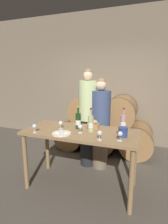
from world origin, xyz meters
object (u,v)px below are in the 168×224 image
Objects in this scene: wine_bottle_red at (78,121)px; bread_basket at (93,125)px; wine_glass_center at (80,127)px; wine_bottle_white at (91,124)px; wine_glass_far_left at (34,127)px; wine_glass_far_right at (120,134)px; wine_bottle_rose at (123,123)px; wine_glass_right at (100,134)px; person_left at (88,118)px; blue_crock at (123,132)px; person_right at (100,124)px; wine_glass_left at (61,123)px; cheese_plate at (62,133)px; tasting_table at (81,139)px.

wine_bottle_red is 0.23m from bread_basket.
wine_bottle_white is at bearing 43.84° from wine_glass_center.
wine_glass_far_right is at bearing 3.86° from wine_glass_far_left.
wine_bottle_rose reaches higher than wine_glass_far_left.
wine_glass_right and wine_glass_far_right have the same top height.
bread_basket is 0.60m from wine_glass_far_right.
blue_crock is at bearing -45.08° from person_left.
wine_bottle_red reaches higher than blue_crock.
person_right is at bearing 54.12° from wine_glass_far_left.
wine_glass_far_left is (-0.71, -0.98, 0.16)m from person_right.
wine_glass_far_right is (0.45, -0.23, -0.03)m from wine_bottle_white.
wine_bottle_rose is at bearing 31.90° from wine_glass_center.
wine_glass_right is at bearing -20.91° from wine_glass_left.
wine_bottle_rose is at bearing 24.76° from wine_glass_far_left.
wine_glass_center is (0.34, -0.08, 0.00)m from wine_glass_left.
wine_glass_far_right is at bearing -24.26° from wine_bottle_red.
cheese_plate is (-0.32, -0.90, 0.08)m from person_right.
wine_glass_center is 1.00× the size of wine_glass_right.
wine_glass_far_right is (0.67, -0.30, -0.03)m from wine_bottle_red.
blue_crock reaches higher than wine_glass_far_right.
bread_basket is at bearing 154.93° from blue_crock.
wine_glass_left is (-0.46, -0.03, -0.03)m from wine_bottle_white.
wine_bottle_rose is 0.29m from blue_crock.
person_left is 1.10× the size of person_right.
wine_bottle_red is at bearing 67.40° from cheese_plate.
wine_bottle_red reaches higher than wine_bottle_white.
wine_bottle_white is 2.70× the size of blue_crock.
blue_crock is 1.05× the size of wine_glass_right.
wine_glass_left is at bearing 45.53° from wine_glass_far_left.
wine_bottle_white is (0.02, -0.67, 0.19)m from person_right.
person_left is at bearing 94.69° from wine_bottle_red.
wine_bottle_red is at bearing -85.31° from person_left.
wine_glass_far_left and wine_glass_right have the same top height.
tasting_table is 0.28m from wine_bottle_white.
blue_crock is at bearing -1.89° from wine_glass_left.
wine_glass_right is at bearing -54.70° from wine_bottle_white.
person_right is 1.21m from wine_glass_far_left.
bread_basket is at bearing -63.37° from person_left.
blue_crock is at bearing 40.97° from wine_glass_right.
wine_bottle_red is 2.85× the size of wine_glass_far_right.
wine_glass_right is at bearing -113.38° from wine_bottle_rose.
wine_glass_far_right is at bearing -94.98° from blue_crock.
wine_bottle_rose is (0.57, 0.25, 0.23)m from tasting_table.
wine_glass_right reaches higher than tasting_table.
wine_bottle_red is at bearing 161.98° from wine_bottle_white.
wine_glass_center reaches higher than cheese_plate.
person_left is 5.42× the size of wine_bottle_rose.
bread_basket is 1.55× the size of wine_glass_center.
tasting_table is 4.96× the size of wine_bottle_rose.
wine_glass_right is 0.25m from wine_glass_far_right.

